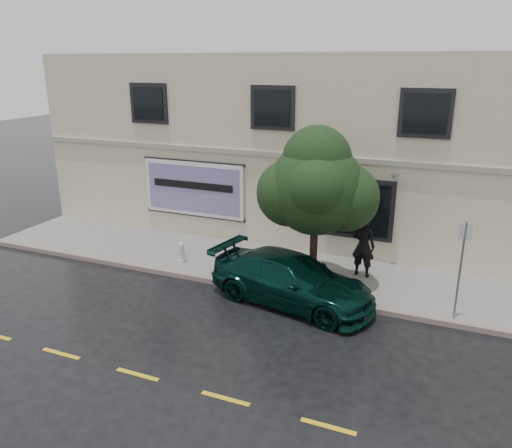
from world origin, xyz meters
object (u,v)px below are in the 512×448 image
at_px(fire_hydrant, 182,252).
at_px(pedestrian, 363,246).
at_px(street_tree, 316,188).
at_px(car, 292,280).

bearing_deg(fire_hydrant, pedestrian, 32.77).
xyz_separation_m(street_tree, fire_hydrant, (-4.67, 0.07, -2.71)).
height_order(car, fire_hydrant, car).
height_order(car, street_tree, street_tree).
height_order(car, pedestrian, pedestrian).
xyz_separation_m(car, fire_hydrant, (-4.36, 1.18, -0.22)).
bearing_deg(pedestrian, car, 64.15).
relative_size(pedestrian, street_tree, 0.45).
height_order(street_tree, fire_hydrant, street_tree).
xyz_separation_m(car, street_tree, (0.30, 1.11, 2.49)).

